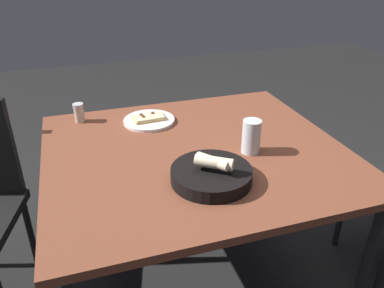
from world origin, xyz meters
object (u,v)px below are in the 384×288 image
Objects in this scene: pizza_plate at (149,120)px; beer_glass at (251,138)px; dining_table at (195,162)px; bread_basket at (212,174)px; pepper_shaker at (79,114)px.

pizza_plate is 1.73× the size of beer_glass.
dining_table is 4.17× the size of bread_basket.
beer_glass is (0.21, 0.15, 0.03)m from bread_basket.
beer_glass is (0.31, -0.39, 0.05)m from pizza_plate.
bread_basket reaches higher than dining_table.
beer_glass is 1.55× the size of pepper_shaker.
dining_table is 5.02× the size of pizza_plate.
pepper_shaker is (-0.40, 0.64, 0.01)m from bread_basket.
beer_glass is at bearing 34.61° from bread_basket.
bread_basket is at bearing -58.33° from pepper_shaker.
bread_basket is 0.75m from pepper_shaker.
pepper_shaker is at bearing 121.67° from bread_basket.
bread_basket reaches higher than pepper_shaker.
beer_glass reaches higher than bread_basket.
pizza_plate is at bearing 110.75° from dining_table.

